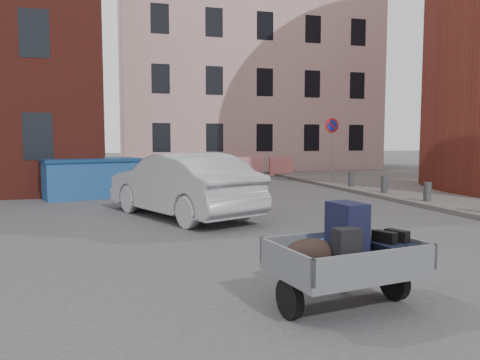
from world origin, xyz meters
name	(u,v)px	position (x,y,z in m)	size (l,w,h in m)	color
ground	(272,243)	(0.00, 0.00, 0.00)	(120.00, 120.00, 0.00)	#38383A
building_pink	(245,62)	(6.00, 22.00, 7.00)	(16.00, 8.00, 14.00)	#C19794
no_parking_sign	(332,137)	(6.00, 9.48, 2.01)	(0.60, 0.09, 2.65)	gray
bollards	(427,192)	(6.00, 3.40, 0.40)	(0.22, 9.02, 0.55)	#3A3A3D
barriers	(250,167)	(4.20, 15.00, 0.50)	(4.70, 0.18, 1.00)	red
trailer	(345,256)	(-0.36, -3.43, 0.61)	(1.75, 1.90, 1.20)	black
dumpster	(91,178)	(-3.43, 8.01, 0.64)	(3.36, 2.33, 1.28)	#1D4D8E
silver_car	(181,185)	(-1.17, 3.36, 0.79)	(1.67, 4.79, 1.58)	#A2A5A9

